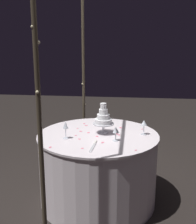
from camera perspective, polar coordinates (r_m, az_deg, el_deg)
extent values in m
plane|color=black|center=(3.18, 0.00, -17.60)|extent=(12.00, 12.00, 0.00)
cylinder|color=#473D2D|center=(1.99, -11.97, -2.33)|extent=(0.04, 0.04, 2.23)
cylinder|color=#473D2D|center=(3.68, -3.00, 5.36)|extent=(0.04, 0.04, 2.23)
sphere|color=#F9EAB2|center=(3.74, -2.68, 1.64)|extent=(0.02, 0.02, 0.02)
sphere|color=#F9EAB2|center=(1.92, -12.42, 4.02)|extent=(0.02, 0.02, 0.02)
sphere|color=#F9EAB2|center=(3.66, -3.24, 5.83)|extent=(0.02, 0.02, 0.02)
sphere|color=#F9EAB2|center=(1.92, -12.22, 13.84)|extent=(0.02, 0.02, 0.02)
sphere|color=#F9EAB2|center=(3.84, -2.66, -4.72)|extent=(0.02, 0.02, 0.02)
sphere|color=#F9EAB2|center=(3.86, -2.69, -5.33)|extent=(0.02, 0.02, 0.02)
sphere|color=#F9EAB2|center=(1.91, -13.37, 16.74)|extent=(0.02, 0.02, 0.02)
sphere|color=#F9EAB2|center=(3.65, -3.28, 17.11)|extent=(0.02, 0.02, 0.02)
sphere|color=#F9EAB2|center=(2.08, -11.90, -8.21)|extent=(0.02, 0.02, 0.02)
sphere|color=#F9EAB2|center=(3.73, -3.04, 1.76)|extent=(0.02, 0.02, 0.02)
cylinder|color=white|center=(3.01, 0.00, -11.61)|extent=(1.23, 1.23, 0.74)
cylinder|color=white|center=(2.86, 0.00, -4.76)|extent=(1.25, 1.25, 0.02)
cylinder|color=silver|center=(2.89, 1.08, -4.28)|extent=(0.11, 0.11, 0.01)
cylinder|color=silver|center=(2.88, 1.09, -3.36)|extent=(0.02, 0.02, 0.09)
cylinder|color=silver|center=(2.86, 1.09, -2.40)|extent=(0.22, 0.22, 0.01)
cylinder|color=white|center=(2.85, 1.10, -1.87)|extent=(0.18, 0.18, 0.05)
cylinder|color=white|center=(2.84, 1.10, -0.94)|extent=(0.13, 0.13, 0.05)
cylinder|color=white|center=(2.83, 1.10, 0.08)|extent=(0.09, 0.09, 0.05)
cylinder|color=white|center=(2.82, 1.11, 1.22)|extent=(0.06, 0.06, 0.06)
cylinder|color=silver|center=(2.68, 3.64, -5.88)|extent=(0.06, 0.06, 0.00)
cylinder|color=silver|center=(2.66, 3.66, -5.05)|extent=(0.01, 0.01, 0.08)
cone|color=silver|center=(2.64, 3.68, -3.66)|extent=(0.06, 0.06, 0.06)
cylinder|color=silver|center=(3.19, 1.16, -2.57)|extent=(0.06, 0.06, 0.00)
cylinder|color=silver|center=(3.18, 1.16, -1.86)|extent=(0.01, 0.01, 0.08)
cone|color=silver|center=(3.16, 1.17, -0.64)|extent=(0.06, 0.06, 0.06)
cylinder|color=silver|center=(2.89, 9.37, -4.55)|extent=(0.06, 0.06, 0.00)
cylinder|color=silver|center=(2.87, 9.41, -3.61)|extent=(0.01, 0.01, 0.10)
cone|color=silver|center=(2.85, 9.47, -2.19)|extent=(0.06, 0.06, 0.05)
cylinder|color=silver|center=(2.75, -6.64, -5.38)|extent=(0.06, 0.06, 0.00)
cylinder|color=silver|center=(2.74, -6.67, -4.36)|extent=(0.01, 0.01, 0.10)
cone|color=silver|center=(2.71, -6.72, -2.66)|extent=(0.05, 0.05, 0.07)
cube|color=silver|center=(2.49, -1.19, -7.33)|extent=(0.22, 0.04, 0.01)
cube|color=white|center=(2.62, -0.57, -6.18)|extent=(0.09, 0.03, 0.01)
ellipsoid|color=#EA6B84|center=(2.46, 7.81, -7.81)|extent=(0.03, 0.03, 0.00)
ellipsoid|color=#EA6B84|center=(2.84, 4.37, -4.73)|extent=(0.04, 0.03, 0.00)
ellipsoid|color=#EA6B84|center=(3.08, 4.71, -3.23)|extent=(0.05, 0.04, 0.00)
ellipsoid|color=#EA6B84|center=(2.86, 3.84, -4.55)|extent=(0.03, 0.04, 0.00)
ellipsoid|color=#EA6B84|center=(2.62, 0.98, -6.30)|extent=(0.04, 0.04, 0.00)
ellipsoid|color=#EA6B84|center=(2.71, -3.86, -5.59)|extent=(0.03, 0.04, 0.00)
ellipsoid|color=#EA6B84|center=(2.48, -3.26, -7.49)|extent=(0.03, 0.03, 0.00)
ellipsoid|color=#EA6B84|center=(3.06, 9.06, -3.48)|extent=(0.03, 0.03, 0.00)
ellipsoid|color=#EA6B84|center=(2.90, -1.98, -4.26)|extent=(0.04, 0.04, 0.00)
ellipsoid|color=#EA6B84|center=(2.79, -0.27, -5.04)|extent=(0.04, 0.04, 0.00)
ellipsoid|color=#EA6B84|center=(3.15, -2.45, -2.78)|extent=(0.03, 0.04, 0.00)
ellipsoid|color=#EA6B84|center=(3.05, -4.24, -3.39)|extent=(0.03, 0.03, 0.00)
ellipsoid|color=#EA6B84|center=(3.26, 0.30, -2.20)|extent=(0.03, 0.03, 0.00)
ellipsoid|color=#EA6B84|center=(2.54, -9.83, -7.17)|extent=(0.04, 0.03, 0.00)
ellipsoid|color=#EA6B84|center=(2.82, -4.60, -4.84)|extent=(0.02, 0.03, 0.00)
ellipsoid|color=#EA6B84|center=(3.22, -2.88, -2.40)|extent=(0.04, 0.03, 0.00)
ellipsoid|color=#EA6B84|center=(2.95, -3.59, -3.98)|extent=(0.02, 0.03, 0.00)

